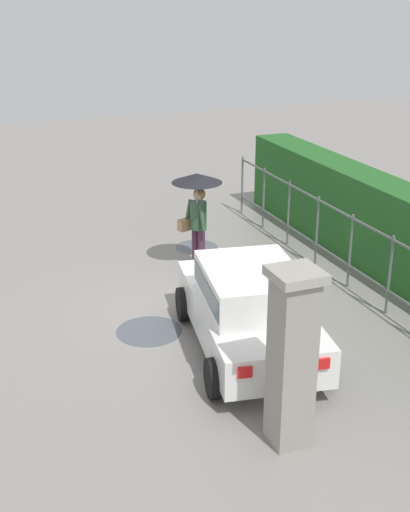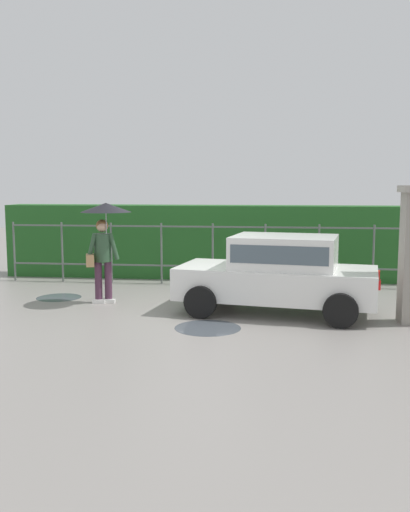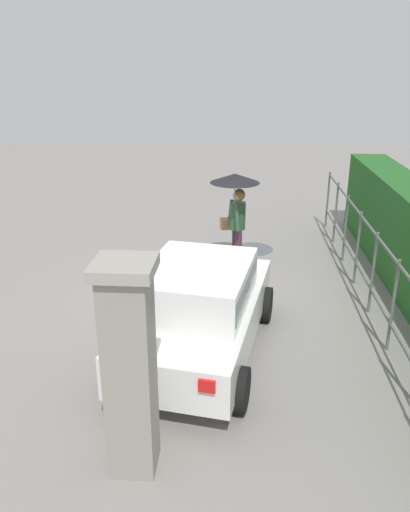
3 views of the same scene
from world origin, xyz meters
The scene contains 7 objects.
ground_plane centered at (0.00, 0.00, 0.00)m, with size 40.00×40.00×0.00m, color gray.
car centered at (1.82, 0.18, 0.80)m, with size 3.93×2.35×1.48m.
pedestrian centered at (-1.73, 0.65, 1.54)m, with size 1.03×1.03×2.07m.
gate_pillar centered at (4.16, -0.34, 1.24)m, with size 0.60×0.60×2.42m.
fence_section centered at (0.23, 3.07, 0.83)m, with size 10.21×0.05×1.50m.
puddle_near centered at (0.60, -1.13, 0.00)m, with size 1.14×1.14×0.00m, color #4C545B.
puddle_far centered at (-2.91, 1.07, 0.00)m, with size 0.96×0.96×0.00m, color #4C545B.
Camera 3 is at (8.52, 0.75, 4.16)m, focal length 35.50 mm.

